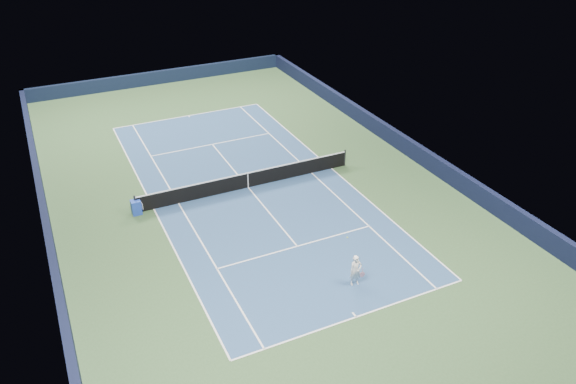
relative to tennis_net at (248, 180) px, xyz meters
name	(u,v)px	position (x,y,z in m)	size (l,w,h in m)	color
ground	(248,188)	(0.00, 0.00, -0.50)	(40.00, 40.00, 0.00)	#2F4C29
wall_far	(161,77)	(0.00, 19.82, 0.05)	(22.00, 0.35, 1.10)	black
wall_right	(404,144)	(10.82, 0.00, 0.05)	(0.35, 40.00, 1.10)	black
wall_left	(47,224)	(-10.82, 0.00, 0.05)	(0.35, 40.00, 1.10)	black
court_surface	(248,187)	(0.00, 0.00, -0.50)	(10.97, 23.77, 0.01)	navy
baseline_far	(188,116)	(0.00, 11.88, -0.50)	(10.97, 0.08, 0.00)	white
baseline_near	(356,317)	(0.00, -11.88, -0.50)	(10.97, 0.08, 0.00)	white
sideline_doubles_right	(331,168)	(5.49, 0.00, -0.50)	(0.08, 23.77, 0.00)	white
sideline_doubles_left	(154,209)	(-5.49, 0.00, -0.50)	(0.08, 23.77, 0.00)	white
sideline_singles_right	(312,173)	(4.12, 0.00, -0.50)	(0.08, 23.77, 0.00)	white
sideline_singles_left	(179,203)	(-4.12, 0.00, -0.50)	(0.08, 23.77, 0.00)	white
service_line_far	(212,144)	(0.00, 6.40, -0.50)	(8.23, 0.08, 0.00)	white
service_line_near	(297,246)	(0.00, -6.40, -0.50)	(8.23, 0.08, 0.00)	white
center_service_line	(248,187)	(0.00, 0.00, -0.50)	(0.08, 12.80, 0.00)	white
center_mark_far	(189,116)	(0.00, 11.73, -0.50)	(0.08, 0.30, 0.00)	white
center_mark_near	(354,315)	(0.00, -11.73, -0.50)	(0.08, 0.30, 0.00)	white
tennis_net	(248,180)	(0.00, 0.00, 0.00)	(12.90, 0.10, 1.07)	black
sponsor_cube	(136,207)	(-6.40, -0.08, -0.10)	(0.58, 0.46, 0.81)	#1E3FB6
tennis_player	(356,270)	(1.05, -10.04, 0.25)	(0.75, 1.25, 1.87)	white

